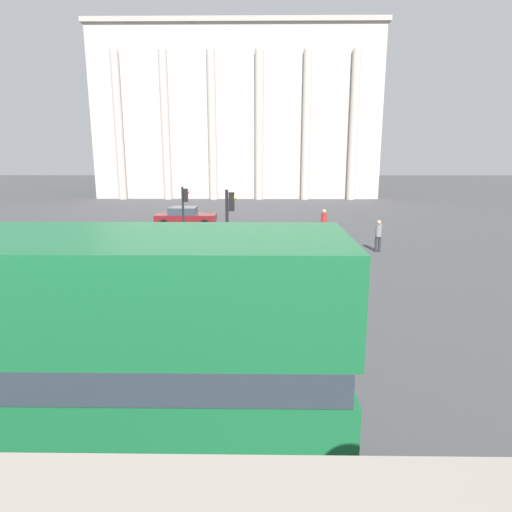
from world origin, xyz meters
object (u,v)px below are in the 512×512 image
at_px(traffic_light_near, 320,271).
at_px(pedestrian_grey, 378,234).
at_px(traffic_light_mid, 229,224).
at_px(traffic_light_far, 184,208).
at_px(car_maroon, 185,216).
at_px(plaza_building_left, 239,117).
at_px(pedestrian_red, 324,222).

xyz_separation_m(traffic_light_near, pedestrian_grey, (4.64, 12.55, -1.30)).
xyz_separation_m(traffic_light_near, traffic_light_mid, (-2.71, 6.15, 0.20)).
bearing_deg(traffic_light_far, pedestrian_grey, -4.28).
relative_size(traffic_light_near, traffic_light_mid, 0.91).
height_order(traffic_light_near, car_maroon, traffic_light_near).
bearing_deg(plaza_building_left, pedestrian_red, -78.17).
xyz_separation_m(pedestrian_red, pedestrian_grey, (2.39, -3.58, -0.08)).
height_order(traffic_light_near, pedestrian_grey, traffic_light_near).
bearing_deg(traffic_light_near, pedestrian_grey, 69.71).
height_order(plaza_building_left, car_maroon, plaza_building_left).
distance_m(car_maroon, pedestrian_grey, 14.19).
bearing_deg(pedestrian_red, pedestrian_grey, -167.90).
height_order(traffic_light_near, pedestrian_red, traffic_light_near).
xyz_separation_m(traffic_light_mid, pedestrian_grey, (7.35, 6.41, -1.50)).
distance_m(traffic_light_mid, pedestrian_grey, 9.87).
bearing_deg(traffic_light_far, pedestrian_red, 19.62).
relative_size(traffic_light_far, pedestrian_red, 1.86).
xyz_separation_m(traffic_light_mid, pedestrian_red, (4.97, 9.99, -1.43)).
bearing_deg(traffic_light_mid, pedestrian_grey, 41.06).
bearing_deg(traffic_light_far, traffic_light_mid, -67.86).
relative_size(pedestrian_red, pedestrian_grey, 1.07).
distance_m(traffic_light_near, pedestrian_red, 16.34).
bearing_deg(traffic_light_far, car_maroon, 99.51).
relative_size(traffic_light_mid, traffic_light_far, 1.13).
relative_size(plaza_building_left, traffic_light_near, 9.28).
bearing_deg(traffic_light_mid, car_maroon, 105.89).
bearing_deg(traffic_light_mid, traffic_light_near, -66.19).
relative_size(traffic_light_near, pedestrian_grey, 2.06).
distance_m(traffic_light_mid, pedestrian_red, 11.25).
height_order(plaza_building_left, traffic_light_far, plaza_building_left).
relative_size(plaza_building_left, traffic_light_mid, 8.48).
bearing_deg(car_maroon, traffic_light_near, 4.02).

